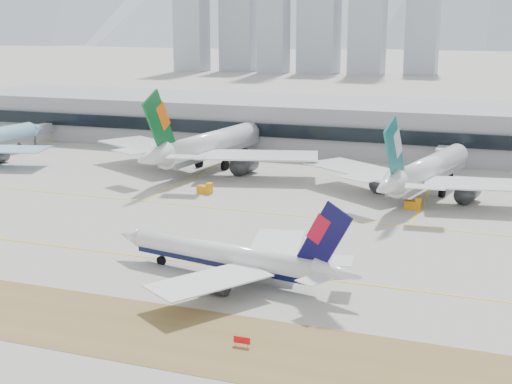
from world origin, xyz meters
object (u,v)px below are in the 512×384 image
at_px(terminal, 355,126).
at_px(taxiing_airliner, 231,257).
at_px(widebody_cathay, 426,172).
at_px(widebody_eva, 209,146).

bearing_deg(terminal, taxiing_airliner, -86.31).
relative_size(taxiing_airliner, widebody_cathay, 0.76).
bearing_deg(widebody_eva, widebody_cathay, -93.80).
distance_m(widebody_eva, widebody_cathay, 61.29).
xyz_separation_m(taxiing_airliner, terminal, (-8.04, 124.74, 3.85)).
xyz_separation_m(widebody_eva, widebody_cathay, (60.27, -11.08, -0.78)).
bearing_deg(taxiing_airliner, terminal, -75.75).
height_order(widebody_eva, widebody_cathay, widebody_eva).
distance_m(taxiing_airliner, widebody_cathay, 71.17).
distance_m(taxiing_airliner, terminal, 125.06).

